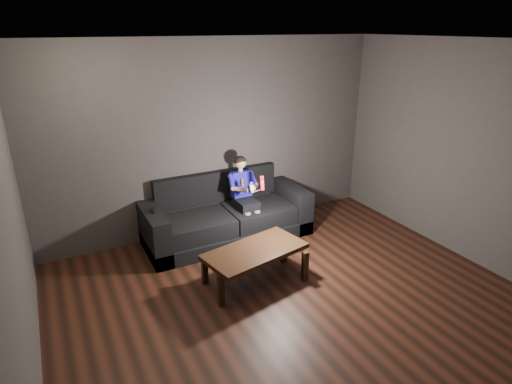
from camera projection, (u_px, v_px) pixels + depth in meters
floor at (312, 320)px, 4.39m from camera, size 5.00×5.00×0.00m
back_wall at (215, 138)px, 5.97m from camera, size 5.00×0.04×2.70m
left_wall at (8, 265)px, 2.83m from camera, size 0.04×5.00×2.70m
right_wall at (497, 161)px, 4.96m from camera, size 0.04×5.00×2.70m
ceiling at (328, 42)px, 3.40m from camera, size 5.00×5.00×0.02m
sofa at (225, 218)px, 6.04m from camera, size 2.29×0.99×0.89m
child at (244, 189)px, 5.94m from camera, size 0.41×0.50×1.00m
wii_remote_red at (262, 183)px, 5.58m from camera, size 0.05×0.07×0.19m
nunchuk_white at (252, 187)px, 5.53m from camera, size 0.06×0.09×0.15m
wii_remote_black at (152, 211)px, 5.40m from camera, size 0.06×0.15×0.03m
coffee_table at (255, 254)px, 4.92m from camera, size 1.27×0.82×0.43m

